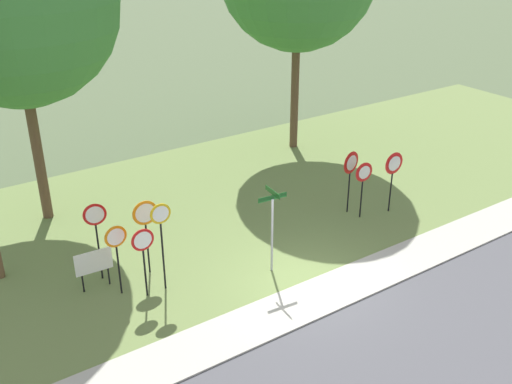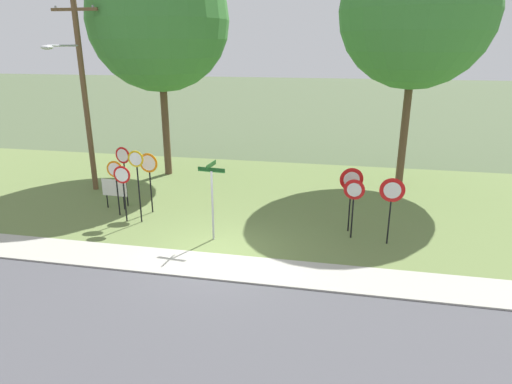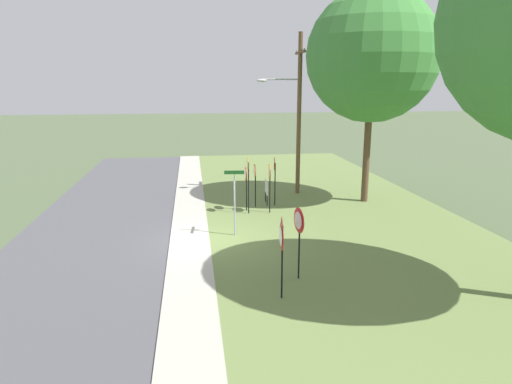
% 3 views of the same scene
% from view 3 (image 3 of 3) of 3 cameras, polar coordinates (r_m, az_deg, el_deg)
% --- Properties ---
extents(ground_plane, '(160.00, 160.00, 0.00)m').
position_cam_3_polar(ground_plane, '(18.68, -5.84, -6.11)').
color(ground_plane, '#4C5B3D').
extents(road_asphalt, '(44.00, 6.40, 0.01)m').
position_cam_3_polar(road_asphalt, '(19.14, -20.44, -6.42)').
color(road_asphalt, '#4C4C51').
rests_on(road_asphalt, ground_plane).
extents(sidewalk_strip, '(44.00, 1.60, 0.06)m').
position_cam_3_polar(sidewalk_strip, '(18.66, -8.31, -6.11)').
color(sidewalk_strip, '#ADAA9E').
rests_on(sidewalk_strip, ground_plane).
extents(grass_median, '(44.00, 12.00, 0.04)m').
position_cam_3_polar(grass_median, '(19.79, 11.86, -5.14)').
color(grass_median, olive).
rests_on(grass_median, ground_plane).
extents(stop_sign_near_left, '(0.77, 0.11, 2.46)m').
position_cam_3_polar(stop_sign_near_left, '(21.99, 1.68, 1.92)').
color(stop_sign_near_left, black).
rests_on(stop_sign_near_left, grass_median).
extents(stop_sign_near_right, '(0.67, 0.09, 2.20)m').
position_cam_3_polar(stop_sign_near_right, '(22.44, -1.28, 1.61)').
color(stop_sign_near_right, black).
rests_on(stop_sign_near_right, grass_median).
extents(stop_sign_far_left, '(0.62, 0.10, 2.80)m').
position_cam_3_polar(stop_sign_far_left, '(21.78, -1.02, 2.32)').
color(stop_sign_far_left, black).
rests_on(stop_sign_far_left, grass_median).
extents(stop_sign_far_center, '(0.67, 0.15, 2.53)m').
position_cam_3_polar(stop_sign_far_center, '(23.35, 2.34, 2.68)').
color(stop_sign_far_center, black).
rests_on(stop_sign_far_center, grass_median).
extents(stop_sign_far_right, '(0.65, 0.10, 2.23)m').
position_cam_3_polar(stop_sign_far_right, '(23.06, -0.15, 1.98)').
color(stop_sign_far_right, black).
rests_on(stop_sign_far_right, grass_median).
extents(yield_sign_near_left, '(0.82, 0.18, 2.38)m').
position_cam_3_polar(yield_sign_near_left, '(14.55, 5.36, -4.29)').
color(yield_sign_near_left, black).
rests_on(yield_sign_near_left, grass_median).
extents(yield_sign_near_right, '(0.82, 0.11, 2.34)m').
position_cam_3_polar(yield_sign_near_right, '(13.19, 3.17, -6.34)').
color(yield_sign_near_right, black).
rests_on(yield_sign_near_right, grass_median).
extents(yield_sign_far_left, '(0.72, 0.12, 2.14)m').
position_cam_3_polar(yield_sign_far_left, '(14.40, 3.21, -5.25)').
color(yield_sign_far_left, black).
rests_on(yield_sign_far_left, grass_median).
extents(street_name_post, '(0.96, 0.81, 2.75)m').
position_cam_3_polar(street_name_post, '(18.70, -2.71, -0.62)').
color(street_name_post, '#9EA0A8').
rests_on(street_name_post, grass_median).
extents(utility_pole, '(2.10, 2.52, 8.89)m').
position_cam_3_polar(utility_pole, '(25.79, 5.07, 10.32)').
color(utility_pole, brown).
rests_on(utility_pole, grass_median).
extents(notice_board, '(1.10, 0.09, 1.25)m').
position_cam_3_polar(notice_board, '(23.80, 1.31, 0.46)').
color(notice_board, black).
rests_on(notice_board, grass_median).
extents(oak_tree_left, '(6.66, 6.66, 10.87)m').
position_cam_3_polar(oak_tree_left, '(24.52, 14.37, 16.18)').
color(oak_tree_left, brown).
rests_on(oak_tree_left, grass_median).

